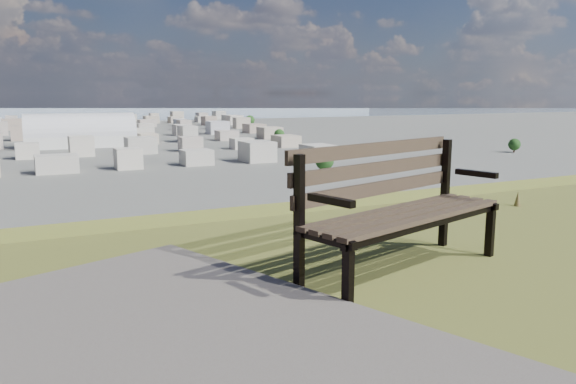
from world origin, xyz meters
TOP-DOWN VIEW (x-y plane):
  - park_bench at (-0.42, 1.86)m, footprint 1.92×1.08m
  - gravel_patch at (-2.43, 0.86)m, footprint 3.74×4.42m
  - arena at (27.70, 295.05)m, footprint 52.47×23.86m
  - city_blocks at (0.00, 394.44)m, footprint 395.00×361.00m
  - bay_water at (0.00, 900.00)m, footprint 2400.00×700.00m

SIDE VIEW (x-z plane):
  - bay_water at x=0.00m, z-range -0.06..0.06m
  - city_blocks at x=0.00m, z-range 0.00..7.00m
  - arena at x=27.70m, z-range -5.76..16.04m
  - gravel_patch at x=-2.43m, z-range 25.00..25.07m
  - park_bench at x=-0.42m, z-range 25.06..26.02m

